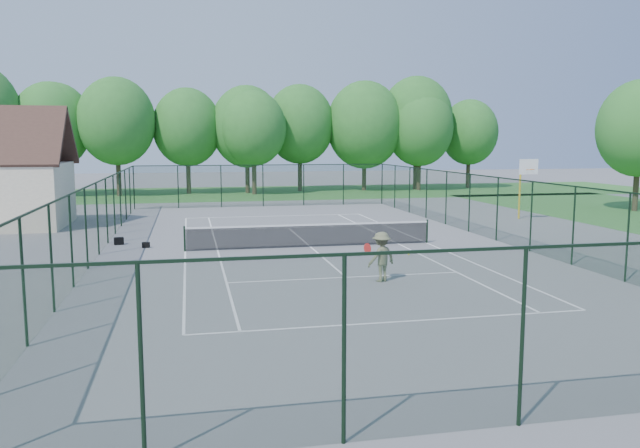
{
  "coord_description": "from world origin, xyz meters",
  "views": [
    {
      "loc": [
        -5.26,
        -26.94,
        4.68
      ],
      "look_at": [
        0.0,
        -2.0,
        1.3
      ],
      "focal_mm": 35.0,
      "sensor_mm": 36.0,
      "label": 1
    }
  ],
  "objects_px": {
    "tennis_net": "(311,234)",
    "sports_bag_a": "(119,241)",
    "basketball_goal": "(525,177)",
    "tennis_player": "(381,257)"
  },
  "relations": [
    {
      "from": "sports_bag_a",
      "to": "tennis_net",
      "type": "bearing_deg",
      "value": -29.02
    },
    {
      "from": "tennis_net",
      "to": "sports_bag_a",
      "type": "xyz_separation_m",
      "value": [
        -8.46,
        2.47,
        -0.41
      ]
    },
    {
      "from": "basketball_goal",
      "to": "tennis_player",
      "type": "xyz_separation_m",
      "value": [
        -13.41,
        -14.25,
        -1.73
      ]
    },
    {
      "from": "basketball_goal",
      "to": "tennis_player",
      "type": "distance_m",
      "value": 19.64
    },
    {
      "from": "tennis_net",
      "to": "sports_bag_a",
      "type": "relative_size",
      "value": 26.55
    },
    {
      "from": "basketball_goal",
      "to": "sports_bag_a",
      "type": "height_order",
      "value": "basketball_goal"
    },
    {
      "from": "tennis_net",
      "to": "tennis_player",
      "type": "height_order",
      "value": "tennis_player"
    },
    {
      "from": "tennis_net",
      "to": "tennis_player",
      "type": "relative_size",
      "value": 5.48
    },
    {
      "from": "basketball_goal",
      "to": "sports_bag_a",
      "type": "xyz_separation_m",
      "value": [
        -22.88,
        -4.55,
        -2.4
      ]
    },
    {
      "from": "tennis_player",
      "to": "basketball_goal",
      "type": "bearing_deg",
      "value": 46.72
    }
  ]
}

